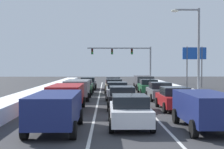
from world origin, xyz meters
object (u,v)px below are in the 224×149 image
object	(u,v)px
sedan_red_right_lane_second	(174,98)
sedan_maroon_center_lane_fifth	(113,83)
sedan_green_left_lane_fourth	(84,87)
suv_navy_left_lane_nearest	(55,108)
suv_gray_left_lane_third	(78,88)
suv_red_left_lane_second	(66,95)
traffic_light_gantry	(128,55)
sedan_silver_center_lane_third	(117,90)
sedan_black_center_lane_second	(122,97)
sedan_tan_center_lane_fourth	(114,86)
roadside_sign_right	(194,58)
street_lamp_right_mid	(195,44)
sedan_white_center_lane_nearest	(130,111)
sedan_charcoal_left_lane_fifth	(88,83)
sedan_green_right_lane_fourth	(148,86)
suv_charcoal_right_lane_fifth	(143,81)
sedan_gray_right_lane_third	(160,91)
suv_navy_right_lane_nearest	(205,107)

from	to	relation	value
sedan_red_right_lane_second	sedan_maroon_center_lane_fifth	size ratio (longest dim) A/B	1.00
sedan_green_left_lane_fourth	suv_navy_left_lane_nearest	bearing A→B (deg)	-89.75
suv_gray_left_lane_third	suv_red_left_lane_second	bearing A→B (deg)	-90.83
sedan_maroon_center_lane_fifth	traffic_light_gantry	size ratio (longest dim) A/B	0.41
sedan_red_right_lane_second	suv_red_left_lane_second	world-z (taller)	suv_red_left_lane_second
sedan_red_right_lane_second	sedan_green_left_lane_fourth	size ratio (longest dim) A/B	1.00
sedan_silver_center_lane_third	suv_navy_left_lane_nearest	size ratio (longest dim) A/B	0.92
sedan_black_center_lane_second	suv_red_left_lane_second	bearing A→B (deg)	-161.90
sedan_maroon_center_lane_fifth	sedan_tan_center_lane_fourth	bearing A→B (deg)	-90.50
roadside_sign_right	sedan_tan_center_lane_fourth	bearing A→B (deg)	-141.25
sedan_tan_center_lane_fourth	street_lamp_right_mid	bearing A→B (deg)	-35.13
sedan_white_center_lane_nearest	sedan_tan_center_lane_fourth	world-z (taller)	same
sedan_white_center_lane_nearest	sedan_charcoal_left_lane_fifth	world-z (taller)	same
suv_navy_left_lane_nearest	roadside_sign_right	distance (m)	32.75
traffic_light_gantry	suv_navy_left_lane_nearest	bearing A→B (deg)	-98.26
sedan_green_right_lane_fourth	suv_charcoal_right_lane_fifth	size ratio (longest dim) A/B	0.92
suv_charcoal_right_lane_fifth	sedan_charcoal_left_lane_fifth	distance (m)	6.85
sedan_tan_center_lane_fourth	sedan_white_center_lane_nearest	bearing A→B (deg)	-89.18
sedan_red_right_lane_second	traffic_light_gantry	size ratio (longest dim) A/B	0.41
sedan_gray_right_lane_third	suv_gray_left_lane_third	bearing A→B (deg)	176.69
sedan_green_left_lane_fourth	street_lamp_right_mid	distance (m)	11.96
suv_charcoal_right_lane_fifth	sedan_charcoal_left_lane_fifth	xyz separation A→B (m)	(-6.84, 0.16, -0.25)
sedan_tan_center_lane_fourth	sedan_gray_right_lane_third	bearing A→B (deg)	-62.76
sedan_green_left_lane_fourth	sedan_silver_center_lane_third	bearing A→B (deg)	-59.39
sedan_silver_center_lane_third	sedan_black_center_lane_second	bearing A→B (deg)	-88.95
sedan_black_center_lane_second	roadside_sign_right	xyz separation A→B (m)	(10.81, 21.62, 3.25)
sedan_red_right_lane_second	sedan_green_right_lane_fourth	size ratio (longest dim) A/B	1.00
sedan_green_right_lane_fourth	suv_gray_left_lane_third	xyz separation A→B (m)	(-6.86, -5.85, 0.25)
sedan_silver_center_lane_third	sedan_maroon_center_lane_fifth	size ratio (longest dim) A/B	1.00
sedan_black_center_lane_second	street_lamp_right_mid	size ratio (longest dim) A/B	0.55
suv_navy_left_lane_nearest	street_lamp_right_mid	bearing A→B (deg)	56.08
roadside_sign_right	sedan_maroon_center_lane_fifth	bearing A→B (deg)	-165.54
suv_charcoal_right_lane_fifth	sedan_charcoal_left_lane_fifth	bearing A→B (deg)	178.69
roadside_sign_right	sedan_red_right_lane_second	bearing A→B (deg)	-108.22
sedan_gray_right_lane_third	roadside_sign_right	xyz separation A→B (m)	(7.31, 16.11, 3.25)
suv_gray_left_lane_third	roadside_sign_right	xyz separation A→B (m)	(14.33, 15.70, 3.00)
sedan_charcoal_left_lane_fifth	street_lamp_right_mid	xyz separation A→B (m)	(10.33, -10.67, 4.13)
sedan_white_center_lane_nearest	sedan_green_left_lane_fourth	size ratio (longest dim) A/B	1.00
sedan_red_right_lane_second	street_lamp_right_mid	world-z (taller)	street_lamp_right_mid
suv_navy_left_lane_nearest	suv_gray_left_lane_third	xyz separation A→B (m)	(-0.20, 13.69, 0.00)
sedan_charcoal_left_lane_fifth	suv_navy_left_lane_nearest	bearing A→B (deg)	-90.07
sedan_gray_right_lane_third	sedan_green_left_lane_fourth	bearing A→B (deg)	137.95
sedan_gray_right_lane_third	suv_navy_left_lane_nearest	distance (m)	14.93
suv_navy_right_lane_nearest	suv_gray_left_lane_third	xyz separation A→B (m)	(-6.92, 13.51, 0.00)
suv_red_left_lane_second	sedan_charcoal_left_lane_fifth	bearing A→B (deg)	89.00
sedan_silver_center_lane_third	sedan_green_left_lane_fourth	xyz separation A→B (m)	(-3.29, 5.56, 0.00)
sedan_black_center_lane_second	sedan_tan_center_lane_fourth	distance (m)	12.76
suv_red_left_lane_second	sedan_green_right_lane_fourth	bearing A→B (deg)	61.74
sedan_gray_right_lane_third	sedan_black_center_lane_second	distance (m)	6.53
suv_charcoal_right_lane_fifth	roadside_sign_right	bearing A→B (deg)	25.53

